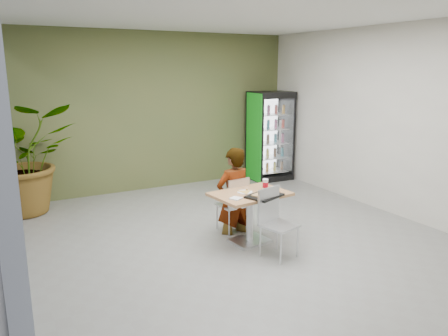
# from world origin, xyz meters

# --- Properties ---
(ground) EXTENTS (7.00, 7.00, 0.00)m
(ground) POSITION_xyz_m (0.00, 0.00, 0.00)
(ground) COLOR gray
(ground) RESTS_ON ground
(room_envelope) EXTENTS (6.00, 7.00, 3.20)m
(room_envelope) POSITION_xyz_m (0.00, 0.00, 1.60)
(room_envelope) COLOR silver
(room_envelope) RESTS_ON ground
(dining_table) EXTENTS (1.12, 0.85, 0.75)m
(dining_table) POSITION_xyz_m (0.13, 0.01, 0.54)
(dining_table) COLOR #B9804F
(dining_table) RESTS_ON ground
(chair_far) EXTENTS (0.43, 0.43, 0.87)m
(chair_far) POSITION_xyz_m (0.14, 0.47, 0.51)
(chair_far) COLOR silver
(chair_far) RESTS_ON ground
(chair_near) EXTENTS (0.50, 0.51, 0.92)m
(chair_near) POSITION_xyz_m (0.19, -0.50, 0.54)
(chair_near) COLOR silver
(chair_near) RESTS_ON ground
(seated_woman) EXTENTS (0.64, 0.45, 1.62)m
(seated_woman) POSITION_xyz_m (0.13, 0.51, 0.51)
(seated_woman) COLOR black
(seated_woman) RESTS_ON ground
(pizza_plate) EXTENTS (0.30, 0.29, 0.03)m
(pizza_plate) POSITION_xyz_m (0.07, 0.06, 0.77)
(pizza_plate) COLOR white
(pizza_plate) RESTS_ON dining_table
(soda_cup) EXTENTS (0.09, 0.09, 0.15)m
(soda_cup) POSITION_xyz_m (0.42, 0.07, 0.82)
(soda_cup) COLOR white
(soda_cup) RESTS_ON dining_table
(napkin_stack) EXTENTS (0.19, 0.19, 0.02)m
(napkin_stack) POSITION_xyz_m (-0.20, -0.15, 0.76)
(napkin_stack) COLOR white
(napkin_stack) RESTS_ON dining_table
(cafeteria_tray) EXTENTS (0.58, 0.50, 0.03)m
(cafeteria_tray) POSITION_xyz_m (0.20, -0.25, 0.76)
(cafeteria_tray) COLOR black
(cafeteria_tray) RESTS_ON dining_table
(beverage_fridge) EXTENTS (0.93, 0.73, 1.97)m
(beverage_fridge) POSITION_xyz_m (2.49, 2.99, 0.98)
(beverage_fridge) COLOR black
(beverage_fridge) RESTS_ON ground
(potted_plant) EXTENTS (1.87, 1.66, 1.92)m
(potted_plant) POSITION_xyz_m (-2.58, 3.03, 0.96)
(potted_plant) COLOR #336227
(potted_plant) RESTS_ON ground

